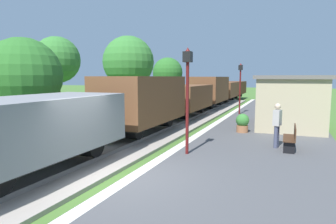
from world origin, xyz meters
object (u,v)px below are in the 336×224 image
tree_trackside_mid (24,76)px  tree_field_distant (168,73)px  station_hut (291,101)px  lamp_post_far (240,79)px  bench_down_platform (290,109)px  lamp_post_near (187,81)px  freight_train (198,95)px  potted_planter (242,123)px  tree_field_left (128,62)px  person_waiting (277,124)px  bench_near_hut (291,137)px  tree_trackside_far (57,60)px

tree_trackside_mid → tree_field_distant: bearing=95.9°
station_hut → tree_trackside_mid: (-10.56, -8.13, 1.36)m
lamp_post_far → bench_down_platform: bearing=10.2°
tree_trackside_mid → tree_field_distant: (-2.23, 21.41, 0.44)m
lamp_post_near → lamp_post_far: same height
freight_train → tree_field_distant: bearing=126.2°
freight_train → potted_planter: bearing=-59.8°
tree_field_left → station_hut: bearing=-24.1°
lamp_post_near → tree_trackside_mid: bearing=-176.8°
bench_down_platform → potted_planter: bearing=-105.8°
freight_train → lamp_post_near: bearing=-75.1°
tree_field_left → tree_field_distant: tree_field_left is taller
station_hut → lamp_post_far: size_ratio=1.57×
station_hut → tree_field_distant: (-12.79, 13.29, 1.80)m
station_hut → person_waiting: (-0.51, -5.56, -0.47)m
bench_near_hut → tree_trackside_mid: (-10.57, -2.39, 2.29)m
lamp_post_far → bench_near_hut: bearing=-71.2°
potted_planter → tree_trackside_far: size_ratio=0.16×
freight_train → potted_planter: 9.22m
station_hut → lamp_post_far: 5.59m
tree_trackside_far → tree_field_distant: bearing=84.1°
freight_train → tree_trackside_far: size_ratio=7.00×
tree_trackside_far → bench_down_platform: bearing=25.8°
station_hut → bench_down_platform: station_hut is taller
bench_down_platform → tree_field_distant: bearing=146.8°
tree_field_distant → tree_field_left: bearing=-97.1°
station_hut → tree_field_distant: bearing=133.9°
tree_trackside_mid → tree_field_left: (-3.13, 14.24, 1.32)m
tree_trackside_mid → station_hut: bearing=37.6°
tree_trackside_mid → tree_trackside_far: bearing=122.2°
freight_train → bench_down_platform: bearing=-1.6°
station_hut → potted_planter: size_ratio=6.33×
station_hut → lamp_post_near: lamp_post_near is taller
lamp_post_near → tree_trackside_far: (-10.99, 5.67, 1.26)m
tree_field_distant → bench_near_hut: bearing=-56.0°
lamp_post_far → tree_trackside_far: tree_trackside_far is taller
lamp_post_near → tree_trackside_mid: size_ratio=0.80×
freight_train → person_waiting: bearing=-59.4°
lamp_post_near → tree_trackside_mid: 7.18m
freight_train → lamp_post_near: size_ratio=10.59×
bench_down_platform → person_waiting: (-0.52, -10.47, 0.46)m
freight_train → tree_field_left: bearing=171.6°
lamp_post_near → lamp_post_far: size_ratio=1.00×
station_hut → lamp_post_near: size_ratio=1.57×
freight_train → tree_field_distant: 10.33m
tree_field_left → bench_near_hut: bearing=-40.8°
lamp_post_near → freight_train: bearing=104.9°
freight_train → tree_trackside_mid: bearing=-105.9°
freight_train → bench_near_hut: freight_train is taller
tree_trackside_far → freight_train: bearing=43.3°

